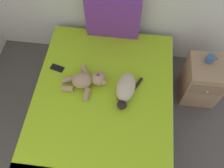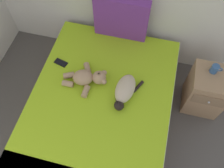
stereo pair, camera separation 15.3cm
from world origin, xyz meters
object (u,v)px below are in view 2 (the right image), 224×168
(teddy_bear, at_px, (88,78))
(mug, at_px, (215,69))
(nightstand, at_px, (206,91))
(cat, at_px, (125,90))
(cell_phone, at_px, (61,63))
(patterned_cushion, at_px, (121,18))
(bed, at_px, (101,111))

(teddy_bear, distance_m, mug, 1.33)
(nightstand, xyz_separation_m, mug, (-0.02, 0.07, 0.34))
(cat, distance_m, cell_phone, 0.81)
(patterned_cushion, height_order, teddy_bear, patterned_cushion)
(mug, bearing_deg, cat, -152.91)
(teddy_bear, xyz_separation_m, cell_phone, (-0.37, 0.15, -0.06))
(cell_phone, height_order, nightstand, nightstand)
(cat, xyz_separation_m, teddy_bear, (-0.41, 0.06, -0.00))
(nightstand, relative_size, mug, 4.96)
(cat, height_order, nightstand, cat)
(cat, height_order, teddy_bear, teddy_bear)
(bed, height_order, patterned_cushion, patterned_cushion)
(cell_phone, bearing_deg, bed, -32.96)
(patterned_cushion, relative_size, cat, 1.46)
(cell_phone, relative_size, nightstand, 0.27)
(nightstand, distance_m, mug, 0.35)
(cat, height_order, mug, mug)
(cat, bearing_deg, cell_phone, 164.87)
(nightstand, bearing_deg, cell_phone, -174.40)
(cat, xyz_separation_m, nightstand, (0.88, 0.37, -0.28))
(bed, bearing_deg, cat, 32.66)
(teddy_bear, height_order, nightstand, teddy_bear)
(cat, bearing_deg, nightstand, 22.89)
(patterned_cushion, bearing_deg, mug, -17.90)
(mug, bearing_deg, teddy_bear, -163.16)
(patterned_cushion, bearing_deg, nightstand, -20.60)
(patterned_cushion, relative_size, mug, 5.09)
(mug, bearing_deg, cell_phone, -172.02)
(cell_phone, distance_m, mug, 1.65)
(bed, relative_size, cat, 4.84)
(cell_phone, bearing_deg, cat, -15.13)
(cell_phone, xyz_separation_m, nightstand, (1.66, 0.16, -0.21))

